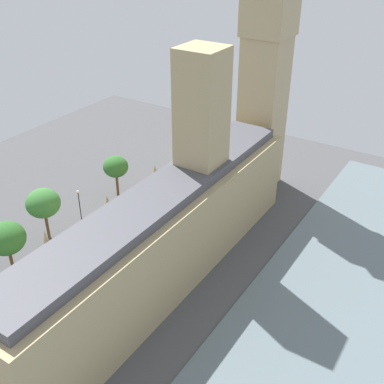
{
  "coord_description": "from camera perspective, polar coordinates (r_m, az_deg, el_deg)",
  "views": [
    {
      "loc": [
        -39.27,
        48.84,
        52.23
      ],
      "look_at": [
        1.0,
        -13.48,
        9.12
      ],
      "focal_mm": 44.27,
      "sensor_mm": 36.0,
      "label": 1
    }
  ],
  "objects": [
    {
      "name": "ground_plane",
      "position": [
        81.58,
        -4.62,
        -9.77
      ],
      "size": [
        134.86,
        134.86,
        0.0
      ],
      "primitive_type": "plane",
      "color": "#4C4C4F"
    },
    {
      "name": "street_lamp_by_river_gate",
      "position": [
        94.4,
        -13.46,
        -0.94
      ],
      "size": [
        0.56,
        0.56,
        6.92
      ],
      "color": "black",
      "rests_on": "ground"
    },
    {
      "name": "pedestrian_leading",
      "position": [
        77.54,
        -14.74,
        -12.7
      ],
      "size": [
        0.62,
        0.69,
        1.64
      ],
      "rotation": [
        0.0,
        0.0,
        3.64
      ],
      "color": "#336B60",
      "rests_on": "ground"
    },
    {
      "name": "pedestrian_near_tower",
      "position": [
        87.12,
        -5.64,
        -6.27
      ],
      "size": [
        0.64,
        0.66,
        1.58
      ],
      "rotation": [
        0.0,
        0.0,
        2.43
      ],
      "color": "maroon",
      "rests_on": "ground"
    },
    {
      "name": "car_black_trailing",
      "position": [
        89.82,
        -10.91,
        -5.34
      ],
      "size": [
        2.05,
        4.38,
        1.74
      ],
      "rotation": [
        0.0,
        0.0,
        3.13
      ],
      "color": "black",
      "rests_on": "ground"
    },
    {
      "name": "parliament_building",
      "position": [
        75.83,
        -3.06,
        -4.29
      ],
      "size": [
        11.68,
        64.86,
        35.78
      ],
      "color": "tan",
      "rests_on": "ground"
    },
    {
      "name": "plane_tree_midblock",
      "position": [
        84.71,
        -21.49,
        -5.22
      ],
      "size": [
        6.54,
        6.54,
        8.93
      ],
      "color": "brown",
      "rests_on": "ground"
    },
    {
      "name": "plane_tree_kerbside",
      "position": [
        100.72,
        -9.18,
        3.01
      ],
      "size": [
        5.3,
        5.3,
        9.22
      ],
      "color": "brown",
      "rests_on": "ground"
    },
    {
      "name": "pedestrian_far_end",
      "position": [
        83.22,
        -8.61,
        -8.51
      ],
      "size": [
        0.5,
        0.6,
        1.57
      ],
      "rotation": [
        0.0,
        0.0,
        6.12
      ],
      "color": "gray",
      "rests_on": "ground"
    },
    {
      "name": "double_decker_bus_under_trees",
      "position": [
        101.49,
        -2.87,
        0.86
      ],
      "size": [
        3.0,
        10.59,
        4.75
      ],
      "rotation": [
        0.0,
        0.0,
        0.04
      ],
      "color": "red",
      "rests_on": "ground"
    },
    {
      "name": "clock_tower",
      "position": [
        97.97,
        9.09,
        17.26
      ],
      "size": [
        9.13,
        9.13,
        59.77
      ],
      "color": "tan",
      "rests_on": "ground"
    },
    {
      "name": "car_dark_green_opposite_hall",
      "position": [
        81.71,
        -19.07,
        -10.79
      ],
      "size": [
        1.96,
        4.37,
        1.74
      ],
      "rotation": [
        0.0,
        0.0,
        3.12
      ],
      "color": "#19472D",
      "rests_on": "ground"
    },
    {
      "name": "plane_tree_corner",
      "position": [
        89.49,
        -17.49,
        -1.31
      ],
      "size": [
        6.23,
        6.23,
        10.28
      ],
      "color": "brown",
      "rests_on": "ground"
    },
    {
      "name": "river_thames",
      "position": [
        72.1,
        15.33,
        -17.55
      ],
      "size": [
        28.49,
        121.38,
        0.25
      ],
      "primitive_type": "cube",
      "color": "slate",
      "rests_on": "ground"
    }
  ]
}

